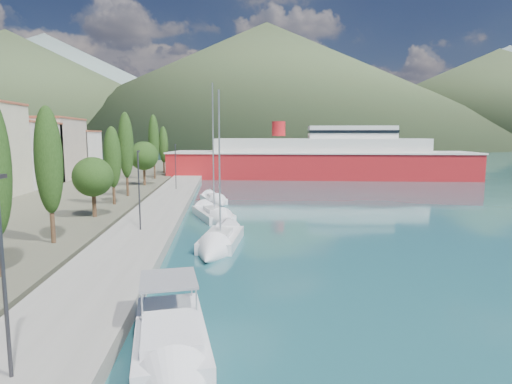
{
  "coord_description": "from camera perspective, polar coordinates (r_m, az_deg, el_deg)",
  "views": [
    {
      "loc": [
        -2.6,
        -19.77,
        7.96
      ],
      "look_at": [
        0.0,
        14.0,
        3.5
      ],
      "focal_mm": 30.0,
      "sensor_mm": 36.0,
      "label": 1
    }
  ],
  "objects": [
    {
      "name": "sailboat_near",
      "position": [
        29.85,
        -5.38,
        -7.36
      ],
      "size": [
        4.02,
        8.77,
        12.14
      ],
      "color": "silver",
      "rests_on": "ground"
    },
    {
      "name": "quay",
      "position": [
        46.83,
        -12.21,
        -1.96
      ],
      "size": [
        5.0,
        88.0,
        0.8
      ],
      "primitive_type": "cube",
      "color": "gray",
      "rests_on": "ground"
    },
    {
      "name": "ground",
      "position": [
        140.03,
        -3.35,
        4.23
      ],
      "size": [
        1400.0,
        1400.0,
        0.0
      ],
      "primitive_type": "plane",
      "color": "#1F545B"
    },
    {
      "name": "hills_near",
      "position": [
        407.07,
        10.2,
        13.2
      ],
      "size": [
        1010.0,
        520.0,
        115.0
      ],
      "color": "#3C4B2D",
      "rests_on": "ground"
    },
    {
      "name": "ferry",
      "position": [
        82.15,
        8.62,
        4.25
      ],
      "size": [
        57.68,
        20.1,
        11.23
      ],
      "color": "#B4191E",
      "rests_on": "ground"
    },
    {
      "name": "hills_far",
      "position": [
        657.61,
        8.24,
        13.49
      ],
      "size": [
        1480.0,
        900.0,
        180.0
      ],
      "color": "slate",
      "rests_on": "ground"
    },
    {
      "name": "tree_row",
      "position": [
        54.58,
        -16.75,
        4.82
      ],
      "size": [
        4.24,
        64.5,
        10.8
      ],
      "color": "#47301E",
      "rests_on": "land_strip"
    },
    {
      "name": "lamp_posts",
      "position": [
        35.32,
        -14.82,
        0.95
      ],
      "size": [
        0.15,
        46.24,
        6.06
      ],
      "color": "#2D2D33",
      "rests_on": "quay"
    },
    {
      "name": "motor_cruiser",
      "position": [
        15.24,
        -11.09,
        -21.88
      ],
      "size": [
        3.72,
        8.82,
        3.15
      ],
      "color": "black",
      "rests_on": "ground"
    },
    {
      "name": "sailboat_mid",
      "position": [
        39.63,
        -4.89,
        -3.63
      ],
      "size": [
        5.15,
        9.92,
        13.82
      ],
      "color": "silver",
      "rests_on": "ground"
    },
    {
      "name": "sailboat_far",
      "position": [
        50.28,
        -5.26,
        -1.3
      ],
      "size": [
        3.93,
        7.33,
        10.29
      ],
      "color": "silver",
      "rests_on": "ground"
    }
  ]
}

